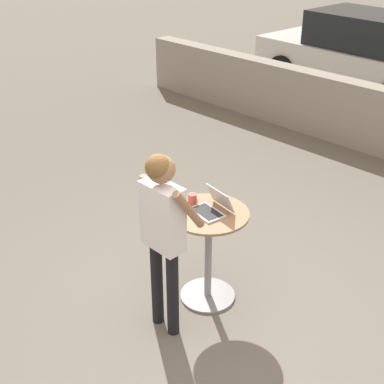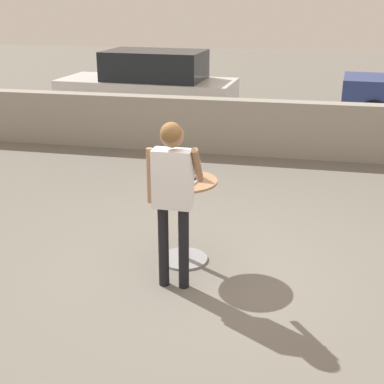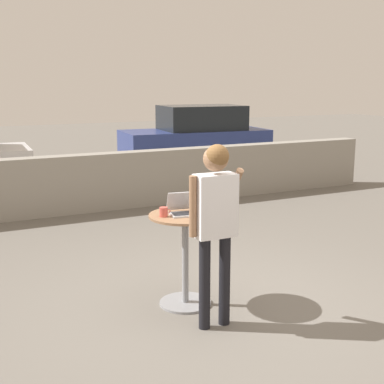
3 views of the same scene
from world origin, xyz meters
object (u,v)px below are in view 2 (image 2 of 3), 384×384
at_px(laptop, 185,175).
at_px(coffee_mug, 163,174).
at_px(standing_person, 173,184).
at_px(parked_car_further_down, 150,85).
at_px(cafe_table, 184,211).

distance_m(laptop, coffee_mug, 0.24).
bearing_deg(coffee_mug, laptop, 3.28).
relative_size(coffee_mug, standing_person, 0.07).
xyz_separation_m(standing_person, parked_car_further_down, (-2.47, 7.65, -0.31)).
distance_m(standing_person, parked_car_further_down, 8.04).
distance_m(cafe_table, coffee_mug, 0.48).
bearing_deg(standing_person, cafe_table, 92.50).
distance_m(cafe_table, standing_person, 0.80).
height_order(cafe_table, laptop, laptop).
height_order(laptop, parked_car_further_down, parked_car_further_down).
relative_size(laptop, parked_car_further_down, 0.09).
distance_m(coffee_mug, parked_car_further_down, 7.38).
bearing_deg(parked_car_further_down, cafe_table, -70.87).
xyz_separation_m(coffee_mug, standing_person, (0.26, -0.61, 0.11)).
xyz_separation_m(cafe_table, laptop, (0.01, 0.03, 0.42)).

